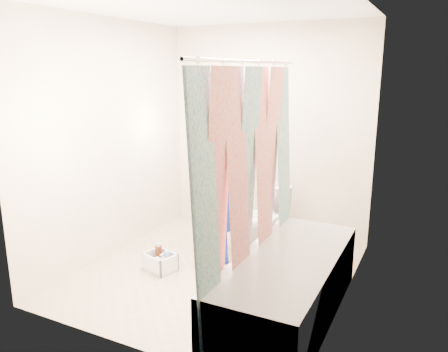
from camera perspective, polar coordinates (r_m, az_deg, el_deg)
The scene contains 14 objects.
floor at distance 4.30m, azimuth -1.06°, elevation -12.43°, with size 2.60×2.60×0.00m, color tan.
ceiling at distance 3.89m, azimuth -1.23°, elevation 21.17°, with size 2.40×2.60×0.02m, color white.
wall_back at distance 5.10m, azimuth 5.68°, elevation 5.81°, with size 2.40×0.02×2.40m, color beige.
wall_front at distance 2.86m, azimuth -13.29°, elevation -0.70°, with size 2.40×0.02×2.40m, color beige.
wall_left at distance 4.60m, azimuth -14.56°, elevation 4.58°, with size 0.02×2.60×2.40m, color beige.
wall_right at distance 3.54m, azimuth 16.35°, elevation 1.84°, with size 0.02×2.60×2.40m, color beige.
bathtub at distance 3.54m, azimuth 8.26°, elevation -13.82°, with size 0.70×1.75×0.50m.
curtain_rod at distance 3.26m, azimuth 3.61°, elevation 14.67°, with size 0.02×0.02×1.90m, color silver.
shower_curtain at distance 3.37m, azimuth 3.37°, elevation -1.35°, with size 0.06×1.75×1.80m, color white.
toilet at distance 4.76m, azimuth 5.19°, elevation -5.47°, with size 0.37×0.66×0.67m, color white.
tank_lid at distance 4.65m, azimuth 4.59°, elevation -5.16°, with size 0.41×0.18×0.03m, color white.
tank_internals at distance 4.84m, azimuth 5.86°, elevation -1.16°, with size 0.16×0.05×0.22m.
plumber at distance 4.32m, azimuth -0.62°, elevation 1.21°, with size 0.70×0.46×1.92m, color #0F2F9C.
cleaning_caddy at distance 4.34m, azimuth -8.27°, elevation -11.15°, with size 0.34×0.30×0.22m.
Camera 1 is at (1.79, -3.42, 1.89)m, focal length 35.00 mm.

